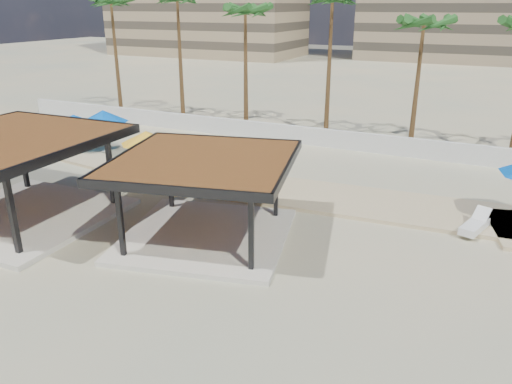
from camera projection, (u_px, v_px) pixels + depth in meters
ground at (245, 256)px, 18.68m from camera, size 200.00×200.00×0.00m
promenade at (352, 196)px, 24.33m from camera, size 44.45×7.97×0.24m
boundary_wall at (357, 141)px, 31.98m from camera, size 56.00×0.30×1.20m
pavilion_central at (205, 191)px, 19.48m from camera, size 8.03×8.03×3.39m
pavilion_west at (16, 170)px, 21.16m from camera, size 7.71×7.71×3.80m
umbrella_a at (103, 116)px, 30.33m from camera, size 3.13×3.13×2.65m
umbrella_b at (146, 137)px, 26.29m from camera, size 3.52×3.52×2.43m
umbrella_f at (74, 120)px, 30.89m from camera, size 2.90×2.90×2.28m
lounger_a at (158, 172)px, 26.77m from camera, size 1.81×2.52×0.92m
lounger_b at (475, 226)px, 20.42m from camera, size 1.16×2.03×0.73m
palm_a at (111, 6)px, 39.51m from camera, size 3.00×3.00×9.92m
palm_b at (177, 4)px, 37.37m from camera, size 3.00×3.00×10.10m
palm_c at (245, 15)px, 34.72m from camera, size 3.00×3.00×9.28m
palm_d at (332, 5)px, 32.73m from camera, size 3.00×3.00×10.04m
palm_e at (423, 28)px, 30.36m from camera, size 3.00×3.00×8.62m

